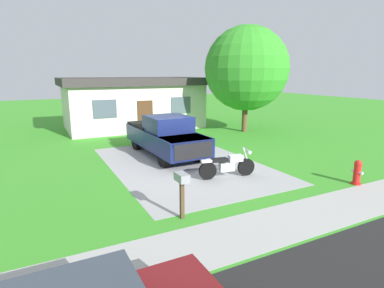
{
  "coord_description": "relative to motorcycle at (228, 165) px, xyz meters",
  "views": [
    {
      "loc": [
        -5.5,
        -11.54,
        3.78
      ],
      "look_at": [
        0.28,
        -0.24,
        0.9
      ],
      "focal_mm": 29.14,
      "sensor_mm": 36.0,
      "label": 1
    }
  ],
  "objects": [
    {
      "name": "ground_plane",
      "position": [
        -0.7,
        2.31,
        -0.47
      ],
      "size": [
        80.0,
        80.0,
        0.0
      ],
      "primitive_type": "plane",
      "color": "green"
    },
    {
      "name": "driveway_pad",
      "position": [
        -0.7,
        2.31,
        -0.47
      ],
      "size": [
        5.89,
        8.79,
        0.01
      ],
      "primitive_type": "cube",
      "color": "#A4A4A4",
      "rests_on": "ground"
    },
    {
      "name": "sidewalk_strip",
      "position": [
        -0.7,
        -3.69,
        -0.47
      ],
      "size": [
        36.0,
        1.8,
        0.01
      ],
      "primitive_type": "cube",
      "color": "#ACACA7",
      "rests_on": "ground"
    },
    {
      "name": "motorcycle",
      "position": [
        0.0,
        0.0,
        0.0
      ],
      "size": [
        2.2,
        0.74,
        1.09
      ],
      "color": "black",
      "rests_on": "ground"
    },
    {
      "name": "pickup_truck",
      "position": [
        -0.82,
        4.17,
        0.48
      ],
      "size": [
        2.15,
        5.68,
        1.9
      ],
      "color": "black",
      "rests_on": "ground"
    },
    {
      "name": "fire_hydrant",
      "position": [
        3.6,
        -2.67,
        -0.05
      ],
      "size": [
        0.32,
        0.4,
        0.87
      ],
      "color": "red",
      "rests_on": "ground"
    },
    {
      "name": "mailbox",
      "position": [
        -2.94,
        -2.27,
        0.51
      ],
      "size": [
        0.26,
        0.48,
        1.26
      ],
      "color": "#4C3823",
      "rests_on": "ground"
    },
    {
      "name": "shade_tree",
      "position": [
        6.2,
        7.39,
        3.61
      ],
      "size": [
        5.35,
        5.35,
        6.76
      ],
      "color": "brown",
      "rests_on": "ground"
    },
    {
      "name": "neighbor_house",
      "position": [
        0.15,
        12.3,
        1.32
      ],
      "size": [
        9.6,
        5.6,
        3.5
      ],
      "color": "beige",
      "rests_on": "ground"
    }
  ]
}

